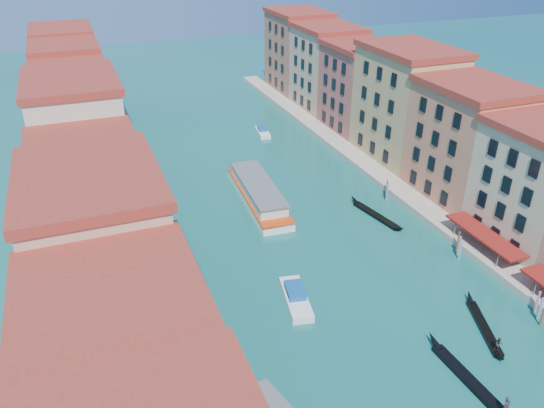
# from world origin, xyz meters

# --- Properties ---
(left_bank_palazzos) EXTENTS (12.80, 128.40, 21.00)m
(left_bank_palazzos) POSITION_xyz_m (-26.00, 64.68, 9.71)
(left_bank_palazzos) COLOR #C6AF8B
(left_bank_palazzos) RESTS_ON ground
(right_bank_palazzos) EXTENTS (12.80, 128.40, 21.00)m
(right_bank_palazzos) POSITION_xyz_m (30.00, 65.00, 9.75)
(right_bank_palazzos) COLOR #973E32
(right_bank_palazzos) RESTS_ON ground
(quay) EXTENTS (4.00, 140.00, 1.00)m
(quay) POSITION_xyz_m (22.00, 65.00, 0.50)
(quay) COLOR #A29483
(quay) RESTS_ON ground
(mooring_poles_right) EXTENTS (1.44, 54.24, 3.20)m
(mooring_poles_right) POSITION_xyz_m (19.10, 28.80, 1.30)
(mooring_poles_right) COLOR brown
(mooring_poles_right) RESTS_ON ground
(vaporetto_far) EXTENTS (6.24, 21.93, 3.22)m
(vaporetto_far) POSITION_xyz_m (-0.77, 64.46, 1.45)
(vaporetto_far) COLOR white
(vaporetto_far) RESTS_ON ground
(gondola_fore) EXTENTS (1.59, 13.52, 2.70)m
(gondola_fore) POSITION_xyz_m (5.55, 20.91, 0.45)
(gondola_fore) COLOR black
(gondola_fore) RESTS_ON ground
(gondola_right) EXTENTS (4.96, 11.15, 2.32)m
(gondola_right) POSITION_xyz_m (12.07, 26.50, 0.44)
(gondola_right) COLOR black
(gondola_right) RESTS_ON ground
(gondola_far) EXTENTS (3.22, 12.37, 1.76)m
(gondola_far) POSITION_xyz_m (14.19, 53.29, 0.36)
(gondola_far) COLOR black
(gondola_far) RESTS_ON ground
(motorboat_mid) EXTENTS (3.97, 8.36, 1.66)m
(motorboat_mid) POSITION_xyz_m (-5.33, 38.74, 0.65)
(motorboat_mid) COLOR white
(motorboat_mid) RESTS_ON ground
(motorboat_far) EXTENTS (3.03, 6.92, 1.39)m
(motorboat_far) POSITION_xyz_m (10.46, 92.96, 0.54)
(motorboat_far) COLOR white
(motorboat_far) RESTS_ON ground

